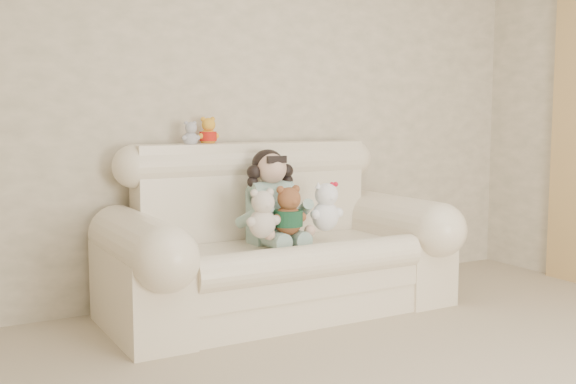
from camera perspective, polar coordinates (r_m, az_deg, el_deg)
The scene contains 8 objects.
wall_back at distance 4.58m, azimuth -3.56°, elevation 7.59°, with size 4.50×4.50×0.00m, color beige.
sofa at distance 4.18m, azimuth -0.68°, elevation -3.07°, with size 2.10×0.95×1.03m, color #FFF3CD, non-canonical shape.
seated_child at distance 4.22m, azimuth -1.41°, elevation -0.28°, with size 0.35×0.43×0.59m, color #2B6F59, non-canonical shape.
brown_teddy at distance 4.04m, azimuth 0.01°, elevation -1.14°, with size 0.22×0.17×0.34m, color brown, non-canonical shape.
white_cat at distance 4.20m, azimuth 3.12°, elevation -0.79°, with size 0.23×0.18×0.36m, color white, non-canonical shape.
cream_teddy at distance 3.95m, azimuth -2.15°, elevation -1.41°, with size 0.21×0.16×0.33m, color silver, non-canonical shape.
yellow_mini_bear at distance 4.34m, azimuth -6.65°, elevation 5.22°, with size 0.14×0.11×0.22m, color #FFB235, non-canonical shape.
grey_mini_plush at distance 4.26m, azimuth -8.09°, elevation 4.98°, with size 0.12×0.09×0.18m, color silver, non-canonical shape.
Camera 1 is at (-2.01, -1.62, 1.19)m, focal length 42.91 mm.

